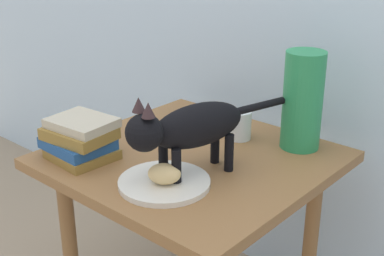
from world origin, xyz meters
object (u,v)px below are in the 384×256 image
candle_jar (239,126)px  tv_remote (207,118)px  plate (164,183)px  book_stack (80,139)px  side_table (192,183)px  cat (188,128)px  green_vase (303,101)px  bread_roll (164,174)px

candle_jar → tv_remote: candle_jar is taller
plate → book_stack: 0.29m
plate → tv_remote: size_ratio=1.51×
plate → tv_remote: tv_remote is taller
plate → book_stack: bearing=-173.3°
side_table → cat: size_ratio=1.49×
cat → green_vase: size_ratio=1.69×
green_vase → book_stack: bearing=-131.8°
plate → bread_roll: (0.01, -0.01, 0.03)m
plate → cat: size_ratio=0.48×
candle_jar → tv_remote: bearing=164.8°
side_table → book_stack: bearing=-135.7°
side_table → bread_roll: bearing=-67.7°
plate → bread_roll: bearing=-42.9°
bread_roll → cat: (0.00, 0.08, 0.09)m
plate → bread_roll: size_ratio=2.83×
bread_roll → book_stack: book_stack is taller
tv_remote → cat: bearing=-85.7°
bread_roll → green_vase: (0.11, 0.43, 0.10)m
candle_jar → green_vase: bearing=21.2°
cat → tv_remote: bearing=123.1°
cat → book_stack: 0.32m
green_vase → tv_remote: 0.35m
plate → bread_roll: 0.04m
cat → tv_remote: size_ratio=3.12×
green_vase → bread_roll: bearing=-104.9°
side_table → green_vase: size_ratio=2.52×
side_table → tv_remote: bearing=121.0°
tv_remote → book_stack: bearing=-129.3°
green_vase → tv_remote: green_vase is taller
candle_jar → book_stack: bearing=-121.8°
plate → candle_jar: (-0.04, 0.36, 0.03)m
cat → candle_jar: (-0.05, 0.28, -0.09)m
side_table → green_vase: bearing=51.9°
side_table → bread_roll: 0.24m
plate → book_stack: book_stack is taller
plate → candle_jar: bearing=96.2°
side_table → bread_roll: (0.08, -0.19, 0.13)m
side_table → cat: 0.26m
book_stack → tv_remote: size_ratio=1.26×
candle_jar → tv_remote: size_ratio=0.57×
tv_remote → plate: bearing=-92.3°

